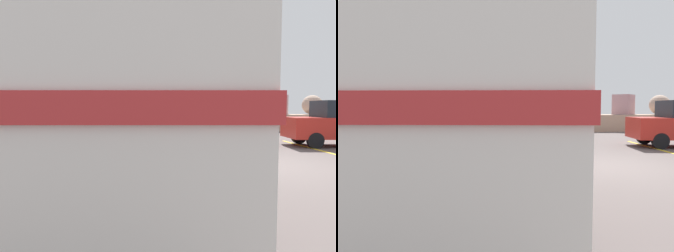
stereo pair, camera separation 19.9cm
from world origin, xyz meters
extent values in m
cube|color=#594F4D|center=(0.00, 0.00, 0.01)|extent=(32.00, 26.00, 0.02)
cube|color=tan|center=(0.00, 11.80, 0.55)|extent=(31.36, 1.80, 1.10)
cube|color=tan|center=(-9.87, 11.45, 1.49)|extent=(0.98, 1.01, 0.77)
sphere|color=tan|center=(-7.79, 11.64, 1.50)|extent=(0.80, 0.80, 0.80)
cube|color=tan|center=(-5.05, 11.53, 1.63)|extent=(1.25, 1.09, 1.06)
sphere|color=tan|center=(-2.65, 12.30, 1.53)|extent=(0.85, 0.85, 0.85)
sphere|color=tan|center=(-0.56, 12.10, 1.68)|extent=(1.16, 1.16, 1.16)
cube|color=#A7857F|center=(2.66, 11.82, 1.56)|extent=(1.12, 1.02, 0.92)
cube|color=#AC8289|center=(5.60, 12.16, 1.77)|extent=(1.71, 1.73, 1.35)
sphere|color=tan|center=(7.88, 11.79, 1.75)|extent=(1.31, 1.31, 1.31)
cube|color=yellow|center=(3.16, 3.50, 0.02)|extent=(0.12, 4.40, 0.01)
cylinder|color=black|center=(-4.23, 0.64, 0.50)|extent=(0.33, 0.97, 0.96)
cylinder|color=black|center=(-2.03, 0.52, 0.50)|extent=(0.33, 0.97, 0.96)
cylinder|color=black|center=(-4.51, -4.56, 0.50)|extent=(0.33, 0.97, 0.96)
cylinder|color=black|center=(-2.31, -4.68, 0.50)|extent=(0.33, 0.97, 0.96)
cube|color=silver|center=(-3.27, -2.02, 1.57)|extent=(2.85, 8.52, 2.10)
cylinder|color=silver|center=(-3.27, -2.02, 2.62)|extent=(2.63, 8.17, 2.20)
cube|color=#B22A2B|center=(-3.27, -2.02, 1.63)|extent=(2.90, 8.60, 0.20)
cube|color=black|center=(-3.27, -2.02, 2.15)|extent=(2.87, 8.18, 0.64)
cube|color=silver|center=(-3.04, 2.24, 0.70)|extent=(2.29, 0.28, 0.28)
cylinder|color=black|center=(3.26, 3.13, 0.33)|extent=(0.63, 0.25, 0.62)
cylinder|color=black|center=(3.38, 4.66, 0.33)|extent=(0.63, 0.25, 0.62)
cylinder|color=#5B5B60|center=(0.48, 5.95, 2.92)|extent=(0.14, 0.14, 5.83)
cube|color=beige|center=(1.21, 6.50, 5.73)|extent=(0.44, 0.24, 0.18)
camera|label=1|loc=(-3.06, -8.00, 1.63)|focal=32.09mm
camera|label=2|loc=(-2.86, -8.01, 1.63)|focal=32.09mm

